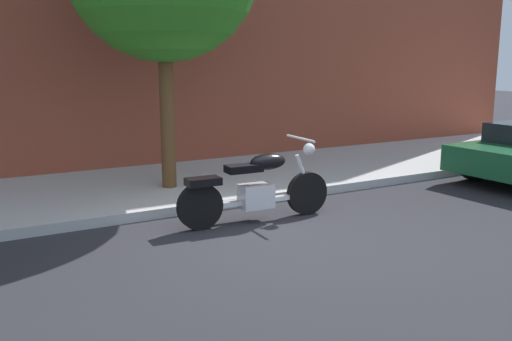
# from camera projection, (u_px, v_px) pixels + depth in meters

# --- Properties ---
(ground_plane) EXTENTS (60.00, 60.00, 0.00)m
(ground_plane) POSITION_uv_depth(u_px,v_px,m) (276.00, 234.00, 7.00)
(ground_plane) COLOR #28282D
(sidewalk) EXTENTS (19.76, 3.22, 0.14)m
(sidewalk) POSITION_uv_depth(u_px,v_px,m) (185.00, 183.00, 9.54)
(sidewalk) COLOR #B2B2B2
(sidewalk) RESTS_ON ground
(motorcycle) EXTENTS (2.21, 0.70, 1.11)m
(motorcycle) POSITION_uv_depth(u_px,v_px,m) (256.00, 188.00, 7.47)
(motorcycle) COLOR black
(motorcycle) RESTS_ON ground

